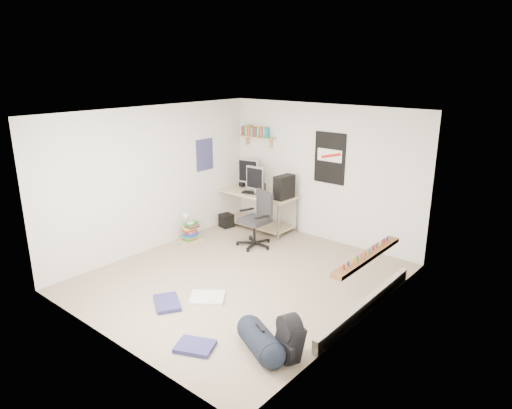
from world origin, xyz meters
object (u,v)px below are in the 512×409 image
Objects in this scene: office_chair at (254,220)px; backpack at (289,341)px; desk at (257,210)px; book_stack at (191,233)px; duffel_bag at (260,342)px.

backpack is (2.42, -2.27, -0.29)m from office_chair.
desk is 4.29m from backpack.
desk is at bearing 157.66° from backpack.
book_stack is at bearing -134.68° from office_chair.
backpack is 0.69× the size of duffel_bag.
backpack reaches higher than book_stack.
office_chair reaches higher than duffel_bag.
office_chair reaches higher than desk.
desk is 2.73× the size of duffel_bag.
desk is 3.72× the size of book_stack.
desk is 1.44m from book_stack.
duffel_bag reaches higher than backpack.
office_chair is at bearing -50.65° from desk.
office_chair is (0.59, -0.78, 0.12)m from desk.
office_chair reaches higher than backpack.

